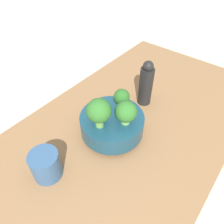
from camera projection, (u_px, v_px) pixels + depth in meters
name	position (u px, v px, depth m)	size (l,w,h in m)	color
ground_plane	(123.00, 139.00, 0.77)	(6.00, 6.00, 0.00)	beige
table	(123.00, 135.00, 0.75)	(1.20, 0.62, 0.05)	olive
bowl	(112.00, 124.00, 0.70)	(0.20, 0.20, 0.07)	navy
broccoli_floret_right	(122.00, 98.00, 0.68)	(0.05, 0.05, 0.07)	#609347
broccoli_floret_front	(126.00, 112.00, 0.63)	(0.06, 0.06, 0.08)	#7AB256
romanesco_piece_far	(99.00, 108.00, 0.63)	(0.05, 0.05, 0.08)	#609347
broccoli_floret_left	(99.00, 111.00, 0.61)	(0.07, 0.07, 0.10)	#6BA34C
cup	(46.00, 165.00, 0.59)	(0.08, 0.08, 0.08)	#33567F
pepper_mill	(146.00, 84.00, 0.78)	(0.05, 0.05, 0.18)	black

